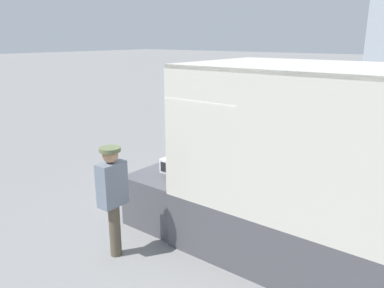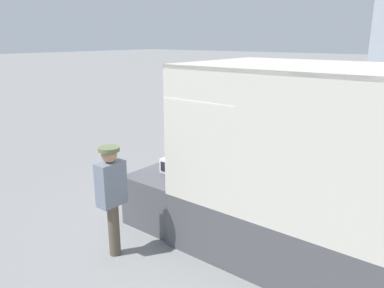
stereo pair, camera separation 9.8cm
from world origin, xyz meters
name	(u,v)px [view 1 (the left image)]	position (x,y,z in m)	size (l,w,h in m)	color
ground_plane	(210,218)	(0.00, 0.00, 0.00)	(160.00, 160.00, 0.00)	gray
tailgate_deck	(186,188)	(-0.58, 0.00, 0.47)	(1.17, 2.36, 0.93)	#4C4C51
microwave	(175,166)	(-0.52, -0.41, 1.06)	(0.48, 0.35, 0.26)	white
portable_generator	(203,150)	(-0.52, 0.46, 1.17)	(0.72, 0.48, 0.63)	black
worker_person	(112,190)	(-0.46, -1.95, 1.11)	(0.32, 0.44, 1.79)	brown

